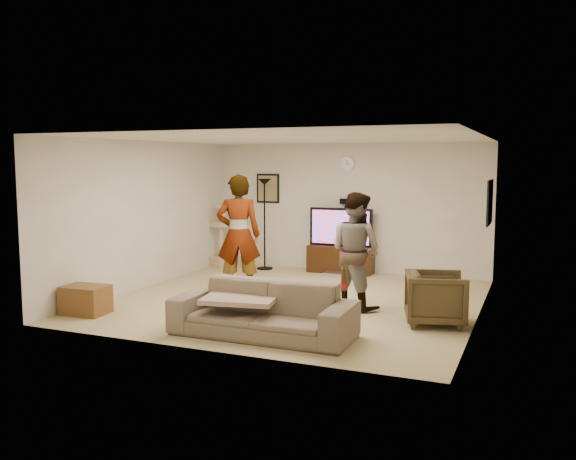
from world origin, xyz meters
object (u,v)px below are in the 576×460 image
at_px(beer_bottle, 344,280).
at_px(armchair, 436,298).
at_px(side_table, 86,300).
at_px(floor_lamp, 265,224).
at_px(cat_tree, 221,235).
at_px(person_right, 355,251).
at_px(person_left, 239,235).
at_px(tv, 341,227).
at_px(tv_stand, 341,259).
at_px(sofa, 263,310).

xyz_separation_m(beer_bottle, armchair, (0.84, 1.37, -0.43)).
xyz_separation_m(beer_bottle, side_table, (-3.82, 0.02, -0.58)).
bearing_deg(floor_lamp, beer_bottle, -54.89).
xyz_separation_m(cat_tree, person_right, (3.55, -2.37, 0.21)).
relative_size(person_left, beer_bottle, 7.79).
height_order(tv, cat_tree, cat_tree).
relative_size(person_right, beer_bottle, 6.84).
bearing_deg(person_left, person_right, 151.35).
relative_size(tv_stand, sofa, 0.55).
distance_m(floor_lamp, armchair, 4.84).
relative_size(tv, armchair, 1.61).
height_order(tv, person_left, person_left).
bearing_deg(beer_bottle, person_left, 140.26).
distance_m(sofa, side_table, 2.78).
bearing_deg(sofa, beer_bottle, -0.52).
relative_size(tv_stand, floor_lamp, 0.70).
relative_size(sofa, side_table, 3.73).
xyz_separation_m(person_left, armchair, (3.25, -0.63, -0.62)).
bearing_deg(person_left, cat_tree, -78.73).
bearing_deg(armchair, beer_bottle, 133.32).
bearing_deg(beer_bottle, cat_tree, 133.25).
distance_m(beer_bottle, side_table, 3.87).
height_order(cat_tree, beer_bottle, cat_tree).
relative_size(tv_stand, tv, 1.01).
bearing_deg(tv_stand, floor_lamp, -171.96).
bearing_deg(person_left, tv_stand, -134.54).
xyz_separation_m(tv, person_right, (1.07, -2.65, -0.04)).
bearing_deg(side_table, sofa, -0.39).
bearing_deg(person_right, person_left, 17.41).
bearing_deg(side_table, floor_lamp, 79.00).
xyz_separation_m(armchair, side_table, (-4.66, -1.35, -0.15)).
distance_m(cat_tree, side_table, 4.21).
height_order(tv_stand, floor_lamp, floor_lamp).
height_order(cat_tree, person_left, person_left).
bearing_deg(person_left, floor_lamp, -99.22).
bearing_deg(beer_bottle, person_right, 102.33).
height_order(floor_lamp, person_left, person_left).
height_order(cat_tree, sofa, cat_tree).
height_order(tv, person_right, person_right).
bearing_deg(tv, sofa, -84.51).
relative_size(tv_stand, person_right, 0.73).
bearing_deg(sofa, armchair, 35.53).
xyz_separation_m(tv_stand, tv, (0.00, 0.00, 0.63)).
xyz_separation_m(person_left, person_right, (2.01, -0.17, -0.12)).
bearing_deg(side_table, person_right, 27.92).
distance_m(cat_tree, person_left, 2.70).
bearing_deg(beer_bottle, sofa, 180.00).
relative_size(person_left, sofa, 0.86).
xyz_separation_m(tv, sofa, (0.43, -4.48, -0.56)).
distance_m(cat_tree, beer_bottle, 5.77).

